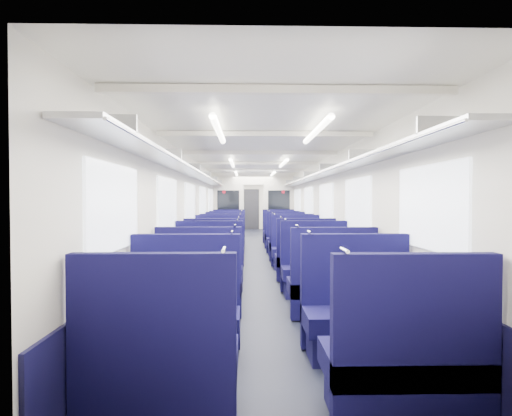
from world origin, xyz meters
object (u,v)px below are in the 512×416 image
at_px(seat_10, 219,252).
at_px(seat_14, 225,241).
at_px(seat_16, 227,237).
at_px(seat_2, 184,318).
at_px(end_door, 252,209).
at_px(seat_1, 405,367).
at_px(seat_6, 208,272).
at_px(seat_0, 159,366).
at_px(seat_13, 291,246).
at_px(seat_3, 358,317).
at_px(seat_5, 331,289).
at_px(seat_11, 296,251).
at_px(seat_8, 214,261).
at_px(seat_9, 305,261).
at_px(bulkhead, 254,207).
at_px(seat_19, 279,233).
at_px(seat_15, 286,241).
at_px(seat_12, 222,246).
at_px(seat_4, 200,288).
at_px(seat_7, 315,272).
at_px(seat_17, 282,236).
at_px(seat_18, 229,234).

height_order(seat_10, seat_14, same).
height_order(seat_14, seat_16, same).
bearing_deg(seat_2, end_door, 87.06).
distance_m(seat_1, seat_6, 3.90).
bearing_deg(seat_0, seat_13, 76.48).
xyz_separation_m(seat_6, seat_14, (0.00, 4.50, 0.00)).
relative_size(seat_3, seat_5, 1.00).
distance_m(seat_6, seat_11, 2.91).
height_order(seat_1, seat_13, same).
bearing_deg(seat_8, end_door, 86.26).
xyz_separation_m(seat_0, seat_16, (0.00, 9.30, 0.00)).
bearing_deg(seat_9, seat_1, -90.00).
xyz_separation_m(seat_5, seat_9, (0.00, 2.28, 0.00)).
distance_m(bulkhead, seat_9, 6.63).
distance_m(seat_2, seat_6, 2.41).
bearing_deg(seat_8, seat_19, 74.39).
distance_m(seat_10, seat_19, 4.90).
distance_m(end_door, seat_3, 16.21).
height_order(seat_5, seat_15, same).
bearing_deg(seat_5, seat_12, 109.57).
relative_size(seat_0, seat_11, 1.00).
bearing_deg(seat_15, seat_5, -90.00).
height_order(seat_4, seat_14, same).
bearing_deg(seat_6, seat_9, 33.36).
distance_m(end_door, seat_16, 8.02).
xyz_separation_m(seat_7, seat_16, (-1.66, 5.82, 0.00)).
bearing_deg(seat_15, seat_9, -90.00).
bearing_deg(end_door, seat_5, -86.82).
bearing_deg(seat_13, seat_10, -148.50).
distance_m(end_door, seat_13, 10.39).
height_order(bulkhead, seat_15, bulkhead).
bearing_deg(seat_9, seat_17, 90.00).
height_order(bulkhead, seat_19, bulkhead).
relative_size(seat_2, seat_6, 1.00).
xyz_separation_m(end_door, seat_8, (-0.83, -12.69, -0.64)).
distance_m(seat_1, seat_19, 10.55).
distance_m(seat_6, seat_15, 4.86).
bearing_deg(seat_15, seat_4, -106.29).
relative_size(seat_6, seat_16, 1.00).
bearing_deg(seat_19, seat_4, -101.54).
relative_size(seat_15, seat_18, 1.00).
xyz_separation_m(seat_7, seat_17, (0.00, 5.86, 0.00)).
bearing_deg(seat_3, seat_11, 90.00).
relative_size(seat_13, seat_14, 1.00).
bearing_deg(seat_19, seat_1, -90.00).
height_order(seat_0, seat_16, same).
distance_m(seat_4, seat_17, 7.16).
xyz_separation_m(seat_1, seat_12, (-1.66, 7.01, 0.00)).
bearing_deg(bulkhead, seat_11, -80.96).
bearing_deg(seat_17, seat_12, -124.95).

